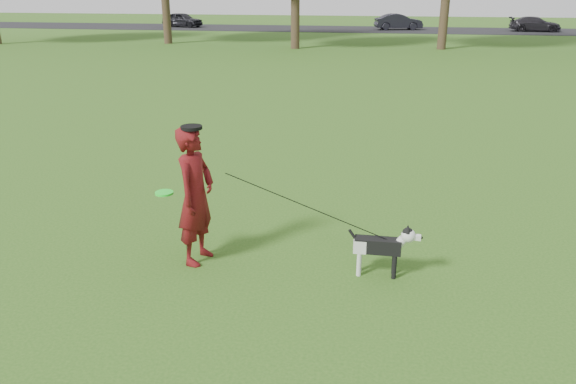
% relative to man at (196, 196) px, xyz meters
% --- Properties ---
extents(ground, '(120.00, 120.00, 0.00)m').
position_rel_man_xyz_m(ground, '(1.27, -0.10, -0.90)').
color(ground, '#285116').
rests_on(ground, ground).
extents(road, '(120.00, 7.00, 0.02)m').
position_rel_man_xyz_m(road, '(1.27, 39.90, -0.89)').
color(road, black).
rests_on(road, ground).
extents(man, '(0.54, 0.72, 1.79)m').
position_rel_man_xyz_m(man, '(0.00, 0.00, 0.00)').
color(man, '#540D0C').
rests_on(man, ground).
extents(dog, '(0.90, 0.18, 0.68)m').
position_rel_man_xyz_m(dog, '(2.37, -0.02, -0.48)').
color(dog, black).
rests_on(dog, ground).
extents(car_left, '(3.65, 2.23, 1.16)m').
position_rel_man_xyz_m(car_left, '(-14.46, 39.90, -0.30)').
color(car_left, black).
rests_on(car_left, road).
extents(car_mid, '(3.81, 2.04, 1.19)m').
position_rel_man_xyz_m(car_mid, '(3.11, 39.90, -0.28)').
color(car_mid, black).
rests_on(car_mid, road).
extents(car_right, '(3.72, 1.64, 1.06)m').
position_rel_man_xyz_m(car_right, '(13.18, 39.90, -0.34)').
color(car_right, black).
rests_on(car_right, road).
extents(man_held_items, '(2.99, 0.32, 1.34)m').
position_rel_man_xyz_m(man_held_items, '(1.37, -0.04, -0.01)').
color(man_held_items, '#20FF2D').
rests_on(man_held_items, ground).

